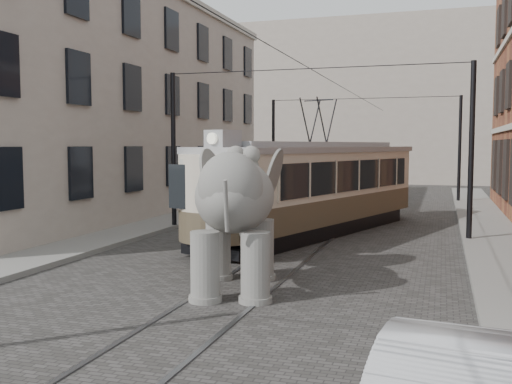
% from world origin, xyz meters
% --- Properties ---
extents(ground, '(120.00, 120.00, 0.00)m').
position_xyz_m(ground, '(0.00, 0.00, 0.00)').
color(ground, '#403D3B').
extents(tram_rails, '(1.54, 80.00, 0.02)m').
position_xyz_m(tram_rails, '(0.00, 0.00, 0.01)').
color(tram_rails, slate).
rests_on(tram_rails, ground).
extents(sidewalk_left, '(2.00, 60.00, 0.15)m').
position_xyz_m(sidewalk_left, '(-6.50, 0.00, 0.07)').
color(sidewalk_left, slate).
rests_on(sidewalk_left, ground).
extents(stucco_building, '(7.00, 24.00, 10.00)m').
position_xyz_m(stucco_building, '(-11.00, 10.00, 5.00)').
color(stucco_building, gray).
rests_on(stucco_building, ground).
extents(distant_block, '(28.00, 10.00, 14.00)m').
position_xyz_m(distant_block, '(0.00, 40.00, 7.00)').
color(distant_block, gray).
rests_on(distant_block, ground).
extents(catenary, '(11.00, 30.20, 6.00)m').
position_xyz_m(catenary, '(-0.20, 5.00, 3.00)').
color(catenary, black).
rests_on(catenary, ground).
extents(tram, '(6.23, 12.54, 4.90)m').
position_xyz_m(tram, '(-0.01, 6.34, 2.45)').
color(tram, beige).
rests_on(tram, ground).
extents(elephant, '(4.12, 5.88, 3.27)m').
position_xyz_m(elephant, '(-0.08, -2.37, 1.63)').
color(elephant, slate).
rests_on(elephant, ground).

